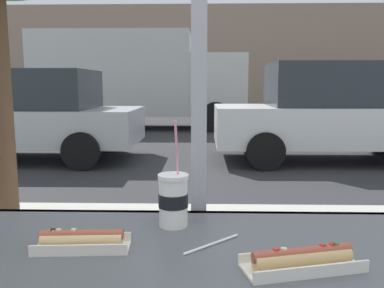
{
  "coord_description": "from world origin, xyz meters",
  "views": [
    {
      "loc": [
        0.01,
        -1.23,
        1.41
      ],
      "look_at": [
        -0.08,
        2.08,
        0.92
      ],
      "focal_mm": 37.61,
      "sensor_mm": 36.0,
      "label": 1
    }
  ],
  "objects": [
    {
      "name": "hotdog_tray_far",
      "position": [
        -0.29,
        -0.28,
        1.03
      ],
      "size": [
        0.24,
        0.1,
        0.05
      ],
      "color": "beige",
      "rests_on": "window_counter"
    },
    {
      "name": "building_facade_far",
      "position": [
        0.0,
        21.71,
        2.85
      ],
      "size": [
        28.0,
        1.2,
        5.7
      ],
      "primitive_type": "cube",
      "color": "gray",
      "rests_on": "ground"
    },
    {
      "name": "hotdog_tray_near",
      "position": [
        0.24,
        -0.37,
        1.02
      ],
      "size": [
        0.29,
        0.16,
        0.05
      ],
      "color": "silver",
      "rests_on": "window_counter"
    },
    {
      "name": "parked_car_white",
      "position": [
        2.36,
        6.22,
        0.9
      ],
      "size": [
        4.22,
        1.94,
        1.8
      ],
      "color": "silver",
      "rests_on": "ground"
    },
    {
      "name": "parked_car_silver",
      "position": [
        -3.24,
        6.22,
        0.85
      ],
      "size": [
        4.18,
        2.06,
        1.68
      ],
      "color": "#BCBCC1",
      "rests_on": "ground"
    },
    {
      "name": "sidewalk_strip",
      "position": [
        0.0,
        1.6,
        0.06
      ],
      "size": [
        16.0,
        2.8,
        0.13
      ],
      "primitive_type": "cube",
      "color": "#B2ADA3",
      "rests_on": "ground"
    },
    {
      "name": "box_truck",
      "position": [
        -2.14,
        11.85,
        1.65
      ],
      "size": [
        6.65,
        2.44,
        3.04
      ],
      "color": "beige",
      "rests_on": "ground"
    },
    {
      "name": "loose_straw",
      "position": [
        0.04,
        -0.25,
        1.01
      ],
      "size": [
        0.14,
        0.13,
        0.01
      ],
      "primitive_type": "cylinder",
      "rotation": [
        0.0,
        1.57,
        0.75
      ],
      "color": "white",
      "rests_on": "window_counter"
    },
    {
      "name": "ground_plane",
      "position": [
        0.0,
        8.0,
        0.0
      ],
      "size": [
        60.0,
        60.0,
        0.0
      ],
      "primitive_type": "plane",
      "color": "#2D2D30"
    },
    {
      "name": "soda_cup_right",
      "position": [
        -0.07,
        -0.1,
        1.08
      ],
      "size": [
        0.09,
        0.09,
        0.31
      ],
      "color": "silver",
      "rests_on": "window_counter"
    }
  ]
}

